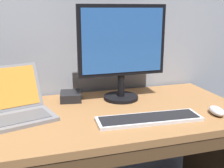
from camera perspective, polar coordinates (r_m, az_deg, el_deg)
desk at (r=1.47m, az=-2.55°, el=-13.10°), size 1.49×0.72×0.79m
laptop_space_gray at (r=1.39m, az=-19.34°, el=-4.92°), size 0.40×0.38×0.23m
external_monitor at (r=1.52m, az=2.07°, el=7.07°), size 0.49×0.19×0.52m
wired_keyboard at (r=1.31m, az=7.54°, el=-7.02°), size 0.49×0.16×0.02m
computer_mouse at (r=1.46m, az=20.50°, el=-5.12°), size 0.08×0.13×0.04m
external_drive_box at (r=1.59m, az=-8.37°, el=-2.49°), size 0.13×0.15×0.05m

